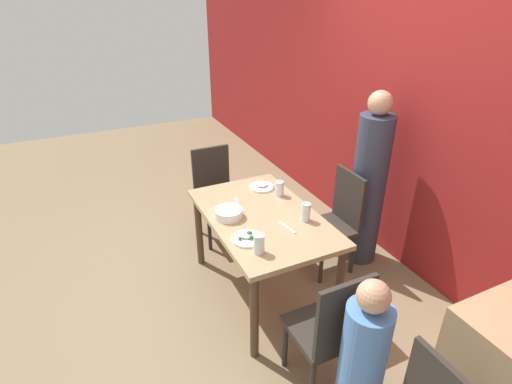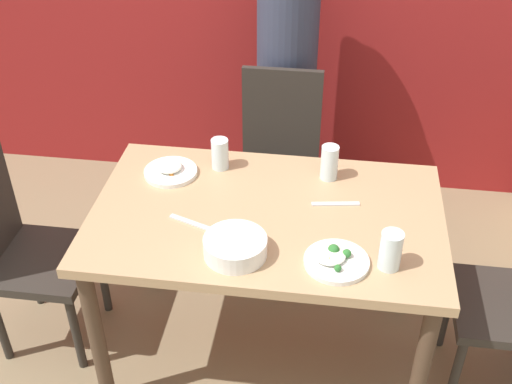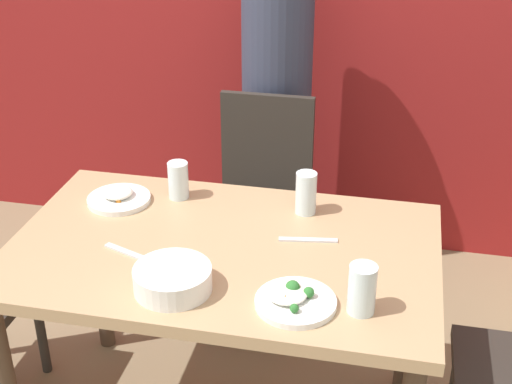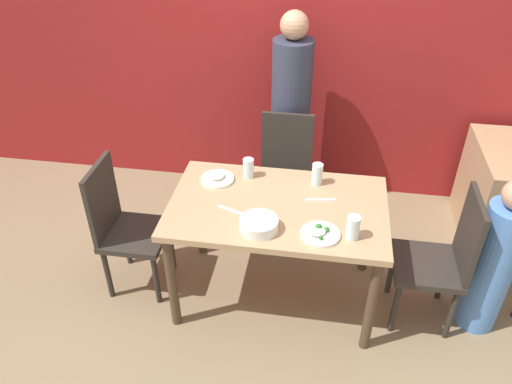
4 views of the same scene
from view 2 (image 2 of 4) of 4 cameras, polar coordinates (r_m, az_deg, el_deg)
ground_plane at (r=2.87m, az=0.81°, el=-13.77°), size 10.00×10.00×0.00m
dining_table at (r=2.41m, az=0.94°, el=-3.59°), size 1.29×0.80×0.75m
chair_adult_spot at (r=3.11m, az=2.00°, el=2.72°), size 0.40×0.40×0.92m
chair_empty_left at (r=2.77m, az=-20.03°, el=-4.56°), size 0.40×0.40×0.92m
person_adult at (r=3.26m, az=2.71°, el=9.47°), size 0.30×0.30×1.59m
bowl_curry at (r=2.15m, az=-1.86°, el=-4.84°), size 0.22×0.22×0.07m
plate_rice_adult at (r=2.14m, az=7.02°, el=-5.96°), size 0.22×0.22×0.06m
plate_rice_child at (r=2.57m, az=-7.62°, el=1.92°), size 0.21×0.21×0.05m
glass_water_tall at (r=2.13m, az=11.88°, el=-5.09°), size 0.07×0.07×0.14m
glass_water_short at (r=2.57m, az=-3.22°, el=3.41°), size 0.07×0.07×0.13m
glass_water_center at (r=2.51m, az=6.55°, el=2.62°), size 0.07×0.07×0.14m
fork_steel at (r=2.41m, az=7.08°, el=-1.05°), size 0.18×0.05×0.01m
spoon_steel at (r=2.31m, az=-5.75°, el=-2.74°), size 0.18×0.08×0.01m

